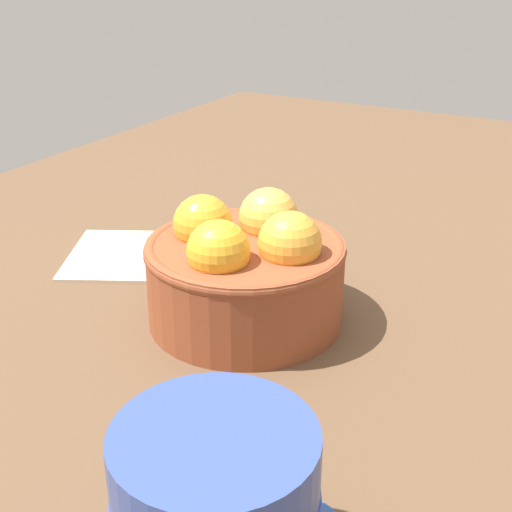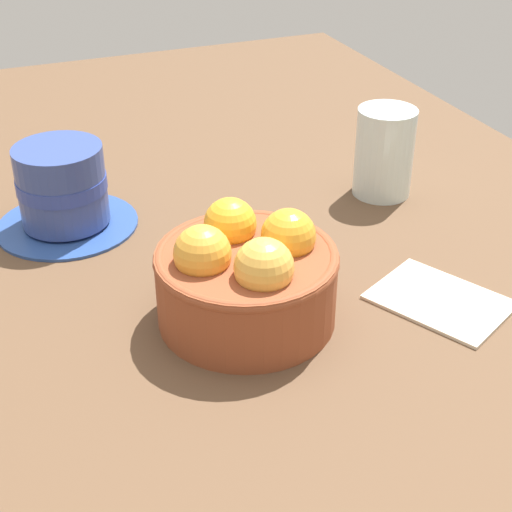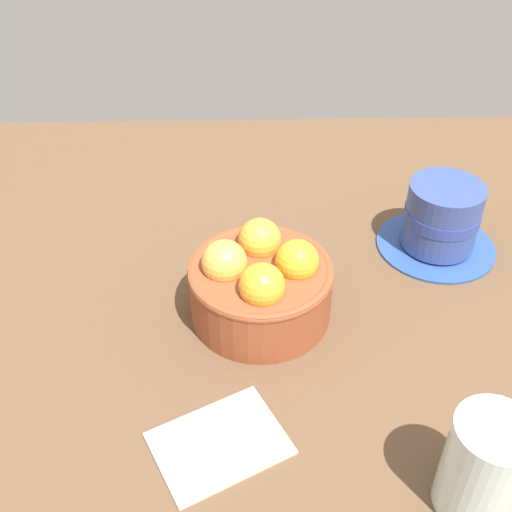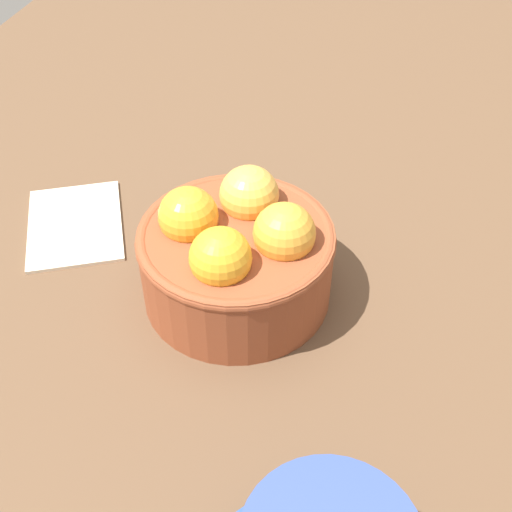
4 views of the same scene
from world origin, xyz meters
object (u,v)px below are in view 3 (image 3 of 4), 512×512
water_glass (484,467)px  folded_napkin (219,442)px  coffee_cup (441,220)px  terracotta_bowl (260,283)px

water_glass → folded_napkin: water_glass is taller
folded_napkin → coffee_cup: bearing=-133.2°
coffee_cup → folded_napkin: 36.95cm
coffee_cup → water_glass: (5.27, 32.54, 0.77)cm
coffee_cup → water_glass: bearing=80.8°
terracotta_bowl → coffee_cup: 23.77cm
water_glass → terracotta_bowl: bearing=-53.8°
folded_napkin → terracotta_bowl: bearing=-104.0°
folded_napkin → water_glass: bearing=163.9°
water_glass → folded_napkin: bearing=-16.1°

